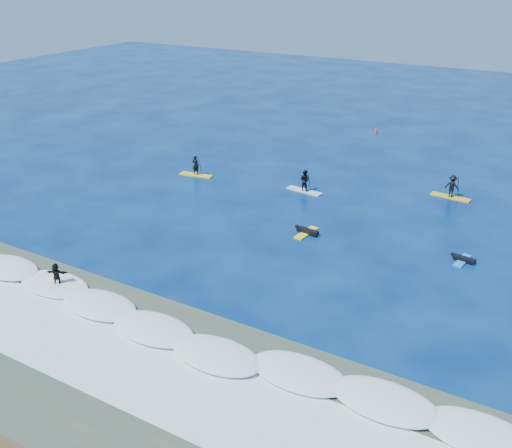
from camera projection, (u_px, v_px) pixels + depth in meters
The scene contains 11 objects.
ground at pixel (242, 248), 37.99m from camera, with size 160.00×160.00×0.00m, color #04174D.
shallow_water at pixel (89, 365), 26.97m from camera, with size 90.00×13.00×0.01m, color #34473A.
breaking_wave at pixel (144, 323), 30.12m from camera, with size 40.00×6.00×0.30m, color white.
whitewater at pixel (104, 353), 27.76m from camera, with size 34.00×5.00×0.02m, color silver.
sup_paddler_left at pixel (196, 168), 50.64m from camera, with size 3.12×1.20×2.14m.
sup_paddler_center at pixel (305, 182), 47.03m from camera, with size 3.17×1.11×2.18m.
sup_paddler_right at pixel (452, 188), 45.75m from camera, with size 3.20×1.05×2.21m.
prone_paddler_near at pixel (306, 231), 39.94m from camera, with size 1.87×2.40×0.49m.
prone_paddler_far at pixel (463, 259), 36.23m from camera, with size 1.62×2.09×0.43m.
wave_surfer at pixel (57, 276), 33.01m from camera, with size 2.06×1.32×1.45m.
marker_buoy at pixel (376, 131), 63.17m from camera, with size 0.28×0.28×0.66m.
Camera 1 is at (17.73, -28.83, 17.34)m, focal length 40.00 mm.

